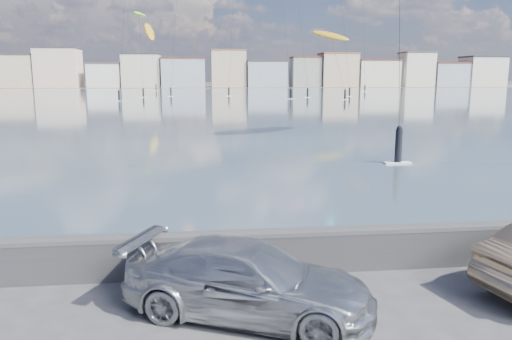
{
  "coord_description": "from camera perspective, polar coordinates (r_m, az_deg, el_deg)",
  "views": [
    {
      "loc": [
        -0.38,
        -8.16,
        4.53
      ],
      "look_at": [
        1.0,
        4.0,
        2.2
      ],
      "focal_mm": 35.0,
      "sensor_mm": 36.0,
      "label": 1
    }
  ],
  "objects": [
    {
      "name": "seawall",
      "position": [
        11.56,
        -4.26,
        -9.22
      ],
      "size": [
        400.0,
        0.36,
        1.08
      ],
      "color": "#28282B",
      "rests_on": "ground"
    },
    {
      "name": "ground",
      "position": [
        9.34,
        -3.51,
        -18.26
      ],
      "size": [
        700.0,
        700.0,
        0.0
      ],
      "primitive_type": "plane",
      "color": "#333335",
      "rests_on": "ground"
    },
    {
      "name": "car_silver",
      "position": [
        9.7,
        -0.89,
        -12.47
      ],
      "size": [
        5.21,
        3.71,
        1.4
      ],
      "primitive_type": "imported",
      "rotation": [
        0.0,
        0.0,
        1.16
      ],
      "color": "#AEB1B5",
      "rests_on": "ground"
    },
    {
      "name": "kitesurfer_7",
      "position": [
        162.02,
        -12.08,
        15.17
      ],
      "size": [
        5.4,
        14.56,
        21.56
      ],
      "color": "#BF8C19",
      "rests_on": "ground"
    },
    {
      "name": "kitesurfer_11",
      "position": [
        121.74,
        -13.19,
        16.83
      ],
      "size": [
        4.01,
        18.97,
        19.17
      ],
      "color": "#8CD826",
      "rests_on": "ground"
    },
    {
      "name": "far_shore_strip",
      "position": [
        208.21,
        -6.46,
        9.47
      ],
      "size": [
        500.0,
        60.0,
        0.0
      ],
      "primitive_type": "cube",
      "color": "#4C473D",
      "rests_on": "ground"
    },
    {
      "name": "far_buildings",
      "position": [
        194.17,
        -6.09,
        11.16
      ],
      "size": [
        240.79,
        13.26,
        14.6
      ],
      "color": "white",
      "rests_on": "ground"
    },
    {
      "name": "kitesurfer_5",
      "position": [
        106.12,
        8.52,
        14.84
      ],
      "size": [
        7.82,
        13.99,
        14.31
      ],
      "color": "#BF8C19",
      "rests_on": "ground"
    },
    {
      "name": "bay_water",
      "position": [
        99.76,
        -6.31,
        8.12
      ],
      "size": [
        500.0,
        177.0,
        0.0
      ],
      "primitive_type": "cube",
      "color": "#394755",
      "rests_on": "ground"
    }
  ]
}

